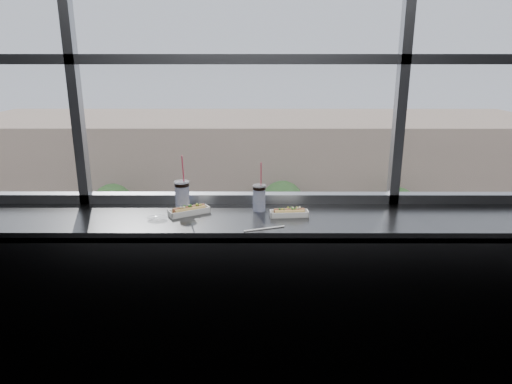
{
  "coord_description": "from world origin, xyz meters",
  "views": [
    {
      "loc": [
        0.12,
        -1.35,
        2.0
      ],
      "look_at": [
        0.11,
        1.23,
        1.25
      ],
      "focal_mm": 32.0,
      "sensor_mm": 36.0,
      "label": 1
    }
  ],
  "objects_px": {
    "car_near_d": "(363,321)",
    "car_far_a": "(118,252)",
    "car_near_b": "(131,324)",
    "tree_left": "(113,204)",
    "hotdog_tray_left": "(189,210)",
    "hotdog_tray_right": "(289,213)",
    "car_near_c": "(274,321)",
    "tree_right": "(398,206)",
    "pedestrian_a": "(196,237)",
    "tree_center": "(282,202)",
    "loose_straw": "(264,229)",
    "car_far_c": "(464,251)",
    "wrapper": "(157,218)",
    "pedestrian_d": "(401,230)",
    "soda_cup_right": "(259,196)",
    "soda_cup_left": "(182,194)"
  },
  "relations": [
    {
      "from": "soda_cup_right",
      "to": "car_far_c",
      "type": "bearing_deg",
      "value": 61.37
    },
    {
      "from": "car_far_a",
      "to": "car_near_d",
      "type": "bearing_deg",
      "value": -127.81
    },
    {
      "from": "pedestrian_a",
      "to": "wrapper",
      "type": "bearing_deg",
      "value": 97.78
    },
    {
      "from": "wrapper",
      "to": "pedestrian_a",
      "type": "bearing_deg",
      "value": 97.78
    },
    {
      "from": "soda_cup_left",
      "to": "car_far_c",
      "type": "bearing_deg",
      "value": 60.5
    },
    {
      "from": "car_far_a",
      "to": "pedestrian_d",
      "type": "relative_size",
      "value": 3.27
    },
    {
      "from": "soda_cup_left",
      "to": "car_near_c",
      "type": "xyz_separation_m",
      "value": [
        1.24,
        16.16,
        -11.06
      ]
    },
    {
      "from": "loose_straw",
      "to": "pedestrian_a",
      "type": "xyz_separation_m",
      "value": [
        -4.34,
        27.33,
        -11.08
      ]
    },
    {
      "from": "car_far_c",
      "to": "soda_cup_right",
      "type": "bearing_deg",
      "value": 148.34
    },
    {
      "from": "soda_cup_right",
      "to": "tree_center",
      "type": "xyz_separation_m",
      "value": [
        1.79,
        28.17,
        -8.97
      ]
    },
    {
      "from": "car_near_c",
      "to": "tree_right",
      "type": "height_order",
      "value": "tree_right"
    },
    {
      "from": "wrapper",
      "to": "tree_center",
      "type": "bearing_deg",
      "value": 85.19
    },
    {
      "from": "car_far_a",
      "to": "pedestrian_d",
      "type": "distance_m",
      "value": 19.7
    },
    {
      "from": "car_near_d",
      "to": "car_far_a",
      "type": "bearing_deg",
      "value": 51.96
    },
    {
      "from": "soda_cup_left",
      "to": "tree_center",
      "type": "relative_size",
      "value": 0.07
    },
    {
      "from": "loose_straw",
      "to": "car_near_d",
      "type": "xyz_separation_m",
      "value": [
        4.93,
        16.5,
        -10.93
      ]
    },
    {
      "from": "pedestrian_d",
      "to": "tree_left",
      "type": "height_order",
      "value": "tree_left"
    },
    {
      "from": "loose_straw",
      "to": "car_far_a",
      "type": "height_order",
      "value": "loose_straw"
    },
    {
      "from": "pedestrian_a",
      "to": "tree_left",
      "type": "distance_m",
      "value": 6.41
    },
    {
      "from": "hotdog_tray_left",
      "to": "hotdog_tray_right",
      "type": "relative_size",
      "value": 1.09
    },
    {
      "from": "tree_center",
      "to": "wrapper",
      "type": "bearing_deg",
      "value": -94.81
    },
    {
      "from": "car_far_a",
      "to": "pedestrian_d",
      "type": "xyz_separation_m",
      "value": [
        19.28,
        4.06,
        -0.11
      ]
    },
    {
      "from": "hotdog_tray_left",
      "to": "car_near_b",
      "type": "distance_m",
      "value": 20.45
    },
    {
      "from": "car_near_b",
      "to": "car_near_d",
      "type": "bearing_deg",
      "value": -97.15
    },
    {
      "from": "hotdog_tray_left",
      "to": "pedestrian_a",
      "type": "xyz_separation_m",
      "value": [
        -3.89,
        27.07,
        -11.1
      ]
    },
    {
      "from": "car_far_a",
      "to": "car_near_d",
      "type": "height_order",
      "value": "car_near_d"
    },
    {
      "from": "hotdog_tray_left",
      "to": "tree_right",
      "type": "height_order",
      "value": "hotdog_tray_left"
    },
    {
      "from": "soda_cup_right",
      "to": "tree_right",
      "type": "distance_m",
      "value": 31.31
    },
    {
      "from": "soda_cup_right",
      "to": "tree_center",
      "type": "relative_size",
      "value": 0.06
    },
    {
      "from": "tree_left",
      "to": "car_far_c",
      "type": "bearing_deg",
      "value": -9.67
    },
    {
      "from": "pedestrian_a",
      "to": "tree_left",
      "type": "bearing_deg",
      "value": -11.07
    },
    {
      "from": "car_far_c",
      "to": "pedestrian_d",
      "type": "relative_size",
      "value": 3.46
    },
    {
      "from": "hotdog_tray_right",
      "to": "car_far_c",
      "type": "distance_m",
      "value": 29.62
    },
    {
      "from": "tree_left",
      "to": "car_near_b",
      "type": "bearing_deg",
      "value": -70.27
    },
    {
      "from": "pedestrian_a",
      "to": "tree_center",
      "type": "relative_size",
      "value": 0.41
    },
    {
      "from": "loose_straw",
      "to": "car_far_c",
      "type": "height_order",
      "value": "loose_straw"
    },
    {
      "from": "hotdog_tray_left",
      "to": "tree_center",
      "type": "distance_m",
      "value": 29.69
    },
    {
      "from": "hotdog_tray_right",
      "to": "car_near_d",
      "type": "relative_size",
      "value": 0.03
    },
    {
      "from": "hotdog_tray_right",
      "to": "pedestrian_a",
      "type": "distance_m",
      "value": 29.64
    },
    {
      "from": "hotdog_tray_right",
      "to": "tree_left",
      "type": "xyz_separation_m",
      "value": [
        -10.45,
        28.28,
        -9.05
      ]
    },
    {
      "from": "car_near_b",
      "to": "soda_cup_left",
      "type": "bearing_deg",
      "value": -168.38
    },
    {
      "from": "tree_center",
      "to": "tree_right",
      "type": "relative_size",
      "value": 1.11
    },
    {
      "from": "car_far_a",
      "to": "car_near_b",
      "type": "relative_size",
      "value": 1.16
    },
    {
      "from": "hotdog_tray_left",
      "to": "tree_left",
      "type": "xyz_separation_m",
      "value": [
        -9.85,
        28.24,
        -9.06
      ]
    },
    {
      "from": "car_near_b",
      "to": "tree_center",
      "type": "relative_size",
      "value": 1.2
    },
    {
      "from": "soda_cup_right",
      "to": "tree_left",
      "type": "relative_size",
      "value": 0.07
    },
    {
      "from": "car_far_c",
      "to": "car_near_d",
      "type": "bearing_deg",
      "value": 131.13
    },
    {
      "from": "hotdog_tray_left",
      "to": "pedestrian_a",
      "type": "height_order",
      "value": "hotdog_tray_left"
    },
    {
      "from": "pedestrian_d",
      "to": "car_near_c",
      "type": "bearing_deg",
      "value": 51.37
    },
    {
      "from": "soda_cup_left",
      "to": "car_near_d",
      "type": "xyz_separation_m",
      "value": [
        5.43,
        16.16,
        -11.02
      ]
    }
  ]
}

